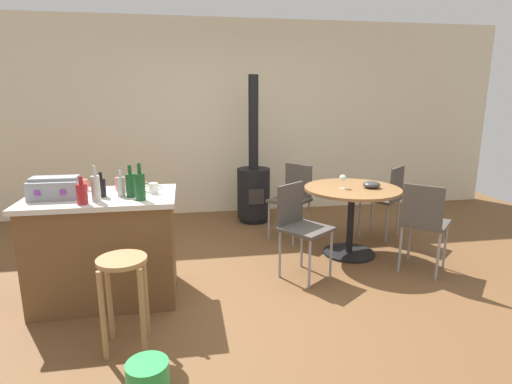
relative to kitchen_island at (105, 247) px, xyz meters
name	(u,v)px	position (x,y,z in m)	size (l,w,h in m)	color
ground_plane	(268,289)	(1.36, -0.09, -0.45)	(8.80, 8.80, 0.00)	brown
back_wall	(232,119)	(1.36, 2.55, 0.90)	(8.00, 0.10, 2.70)	beige
kitchen_island	(105,247)	(0.00, 0.00, 0.00)	(1.18, 0.73, 0.89)	brown
wooden_stool	(123,283)	(0.25, -0.76, 0.02)	(0.33, 0.33, 0.64)	#A37A4C
dining_table	(351,204)	(2.39, 0.58, 0.12)	(1.00, 1.00, 0.74)	black
folding_chair_near	(300,223)	(1.71, 0.16, 0.07)	(0.56, 0.56, 0.88)	#47423D
folding_chair_far	(424,220)	(2.88, 0.01, 0.08)	(0.57, 0.57, 0.88)	#47423D
folding_chair_left	(386,195)	(3.01, 1.03, 0.07)	(0.56, 0.56, 0.87)	#47423D
folding_chair_right	(293,195)	(1.92, 1.21, 0.07)	(0.57, 0.57, 0.88)	#47423D
wood_stove	(254,186)	(1.57, 1.94, 0.05)	(0.44, 0.45, 1.93)	black
toolbox	(55,188)	(-0.33, -0.01, 0.52)	(0.36, 0.27, 0.17)	gray
bottle_0	(96,188)	(0.01, -0.19, 0.55)	(0.07, 0.07, 0.27)	#B7B2AD
bottle_1	(82,193)	(-0.08, -0.25, 0.52)	(0.08, 0.08, 0.21)	maroon
bottle_2	(131,185)	(0.25, -0.08, 0.54)	(0.07, 0.07, 0.26)	#194C23
bottle_3	(121,186)	(0.17, -0.05, 0.52)	(0.06, 0.06, 0.21)	#B7B2AD
bottle_4	(140,186)	(0.33, -0.20, 0.55)	(0.07, 0.07, 0.29)	#194C23
bottle_5	(102,187)	(0.02, -0.04, 0.52)	(0.07, 0.07, 0.20)	black
cup_0	(154,188)	(0.42, 0.01, 0.49)	(0.11, 0.07, 0.09)	white
cup_1	(83,185)	(-0.18, 0.22, 0.49)	(0.12, 0.08, 0.09)	#DB6651
cup_2	(141,185)	(0.30, 0.11, 0.49)	(0.11, 0.08, 0.10)	tan
cup_3	(121,184)	(0.13, 0.18, 0.50)	(0.12, 0.09, 0.11)	#DB6651
wine_glass	(343,178)	(2.28, 0.57, 0.39)	(0.07, 0.07, 0.14)	silver
serving_bowl	(372,185)	(2.58, 0.54, 0.32)	(0.18, 0.18, 0.07)	#383838
plastic_bucket	(148,383)	(0.43, -1.33, -0.32)	(0.24, 0.24, 0.25)	green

